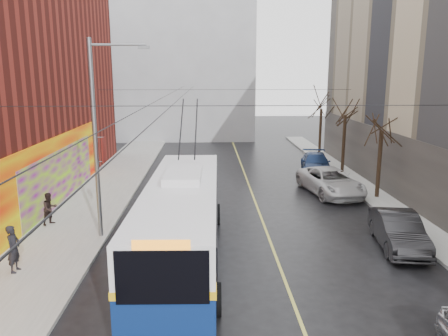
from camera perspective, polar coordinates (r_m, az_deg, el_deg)
The scene contains 17 objects.
sidewalk_left at distance 23.55m, azimuth -18.67°, elevation -6.83°, with size 4.00×60.00×0.15m, color gray.
sidewalk_right at distance 24.83m, azimuth 22.63°, elevation -6.16°, with size 2.00×60.00×0.15m, color gray.
lane_line at distance 24.67m, azimuth 4.51°, elevation -5.52°, with size 0.12×50.00×0.01m, color #BFB74C.
building_far at distance 54.55m, azimuth -7.31°, elevation 13.70°, with size 20.50×12.10×18.00m.
streetlight_pole at distance 20.10m, azimuth -16.07°, elevation 4.16°, with size 2.65×0.60×9.00m.
catenary_wires at distance 24.17m, azimuth -5.13°, elevation 9.19°, with size 18.00×60.00×0.22m.
tree_near at distance 27.47m, azimuth 20.02°, elevation 6.21°, with size 3.20×3.20×6.40m.
tree_mid at distance 34.02m, azimuth 15.64°, elevation 7.97°, with size 3.20×3.20×6.68m.
tree_far at distance 40.73m, azimuth 12.64°, elevation 8.59°, with size 3.20×3.20×6.57m.
pigeons_flying at distance 19.31m, azimuth -5.65°, elevation 10.68°, with size 1.96×2.52×1.63m.
trolleybus at distance 17.84m, azimuth -5.47°, elevation -6.71°, with size 3.31×13.19×6.21m.
parked_car_b at distance 20.74m, azimuth 21.82°, elevation -7.61°, with size 1.64×4.70×1.55m, color black.
parked_car_c at distance 28.48m, azimuth 13.70°, elevation -1.72°, with size 2.70×5.85×1.63m, color silver.
parked_car_d at distance 34.31m, azimuth 11.90°, elevation 0.60°, with size 2.11×5.18×1.50m, color navy.
following_car at distance 31.85m, azimuth -4.22°, elevation 0.03°, with size 1.88×4.68×1.59m, color #BAB9BF.
pedestrian_a at distance 18.45m, azimuth -25.78°, elevation -9.47°, with size 0.66×0.44×1.82m, color black.
pedestrian_b at distance 23.36m, azimuth -21.80°, elevation -4.95°, with size 0.78×0.61×1.61m, color black.
Camera 1 is at (-1.32, -9.33, 7.49)m, focal length 35.00 mm.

